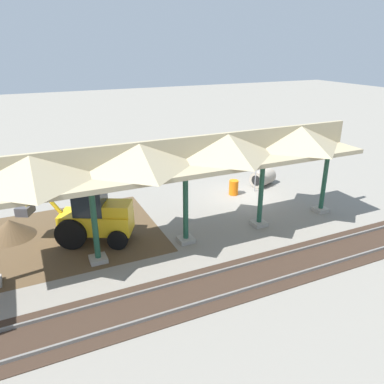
{
  "coord_description": "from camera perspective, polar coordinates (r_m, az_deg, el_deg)",
  "views": [
    {
      "loc": [
        11.52,
        17.66,
        8.46
      ],
      "look_at": [
        4.24,
        1.89,
        1.6
      ],
      "focal_mm": 35.0,
      "sensor_mm": 36.0,
      "label": 1
    }
  ],
  "objects": [
    {
      "name": "rail_tracks",
      "position": [
        17.6,
        20.67,
        -8.61
      ],
      "size": [
        60.0,
        2.58,
        0.15
      ],
      "color": "slate",
      "rests_on": "ground"
    },
    {
      "name": "dirt_mound",
      "position": [
        19.78,
        -25.78,
        -6.09
      ],
      "size": [
        4.52,
        4.52,
        1.72
      ],
      "primitive_type": "cone",
      "color": "brown",
      "rests_on": "ground"
    },
    {
      "name": "ground_plane",
      "position": [
        22.72,
        7.72,
        -0.51
      ],
      "size": [
        120.0,
        120.0,
        0.0
      ],
      "primitive_type": "plane",
      "color": "gray"
    },
    {
      "name": "dirt_work_zone",
      "position": [
        18.78,
        -20.21,
        -6.66
      ],
      "size": [
        9.65,
        7.0,
        0.01
      ],
      "primitive_type": "cube",
      "color": "brown",
      "rests_on": "ground"
    },
    {
      "name": "traffic_barrel",
      "position": [
        22.64,
        6.36,
        0.69
      ],
      "size": [
        0.56,
        0.56,
        0.9
      ],
      "primitive_type": "cylinder",
      "color": "orange",
      "rests_on": "ground"
    },
    {
      "name": "concrete_pipe",
      "position": [
        24.42,
        10.73,
        2.17
      ],
      "size": [
        1.83,
        1.56,
        1.03
      ],
      "color": "#9E9384",
      "rests_on": "ground"
    },
    {
      "name": "stop_sign",
      "position": [
        22.91,
        9.76,
        4.06
      ],
      "size": [
        0.76,
        0.13,
        2.35
      ],
      "color": "gray",
      "rests_on": "ground"
    },
    {
      "name": "backhoe",
      "position": [
        17.46,
        -14.89,
        -3.55
      ],
      "size": [
        5.04,
        3.4,
        2.82
      ],
      "color": "yellow",
      "rests_on": "ground"
    },
    {
      "name": "platform_canopy",
      "position": [
        15.8,
        -1.04,
        5.8
      ],
      "size": [
        17.24,
        3.2,
        4.9
      ],
      "color": "#9E998E",
      "rests_on": "ground"
    }
  ]
}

